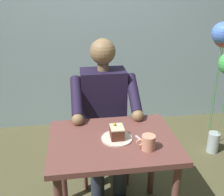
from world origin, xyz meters
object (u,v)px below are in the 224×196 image
Objects in this scene: dining_table at (113,154)px; chair at (103,122)px; dessert_spoon at (142,143)px; seated_person at (105,115)px; coffee_cup at (148,142)px; cake_slice at (117,132)px.

dining_table is 0.92× the size of chair.
dessert_spoon reaches higher than dining_table.
seated_person reaches higher than dessert_spoon.
dining_table is 0.47m from seated_person.
chair is at bearing -90.00° from dining_table.
dining_table is 0.22m from dessert_spoon.
dining_table is 6.99× the size of coffee_cup.
chair is 6.39× the size of dessert_spoon.
chair is at bearing -76.16° from dessert_spoon.
cake_slice is (-0.03, -0.00, 0.16)m from dining_table.
dining_table is 0.29m from coffee_cup.
seated_person is at bearing -72.01° from dessert_spoon.
cake_slice reaches higher than dessert_spoon.
dessert_spoon is at bearing 103.84° from chair.
coffee_cup reaches higher than dessert_spoon.
cake_slice is at bearing 92.25° from chair.
seated_person is (-0.00, -0.47, 0.06)m from dining_table.
cake_slice is 0.75× the size of dessert_spoon.
coffee_cup is at bearing 104.00° from chair.
cake_slice is at bearing -40.43° from coffee_cup.
dessert_spoon is at bearing -74.35° from coffee_cup.
dining_table is 7.86× the size of cake_slice.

